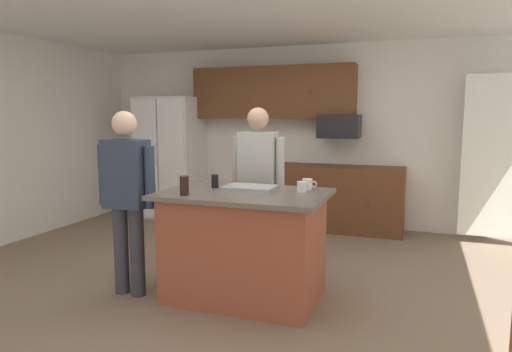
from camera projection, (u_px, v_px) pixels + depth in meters
floor at (227, 285)px, 4.34m from camera, size 7.04×7.04×0.00m
ceiling at (225, 1)px, 3.99m from camera, size 7.04×7.04×0.00m
back_wall at (302, 136)px, 6.77m from camera, size 6.40×0.10×2.60m
french_door_window_panel at (502, 157)px, 5.54m from camera, size 0.90×0.06×2.00m
cabinet_run_upper at (273, 93)px, 6.64m from camera, size 2.40×0.38×0.75m
cabinet_run_lower at (337, 198)px, 6.38m from camera, size 1.80×0.63×0.90m
refrigerator at (170, 158)px, 7.11m from camera, size 0.92×0.76×1.87m
microwave_over_range at (339, 126)px, 6.27m from camera, size 0.56×0.40×0.32m
kitchen_island at (244, 245)px, 3.98m from camera, size 1.42×0.95×0.95m
person_guest_by_door at (258, 176)px, 4.73m from camera, size 0.57×0.22×1.68m
person_host_foreground at (127, 191)px, 4.00m from camera, size 0.57×0.22×1.64m
mug_ceramic_white at (308, 184)px, 4.01m from camera, size 0.13×0.09×0.10m
glass_short_whisky at (215, 181)px, 4.13m from camera, size 0.06×0.06×0.12m
tumbler_amber at (184, 186)px, 3.75m from camera, size 0.07×0.07×0.16m
mug_blue_stoneware at (302, 187)px, 3.90m from camera, size 0.13×0.09×0.09m
serving_tray at (251, 188)px, 3.98m from camera, size 0.44×0.30×0.04m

